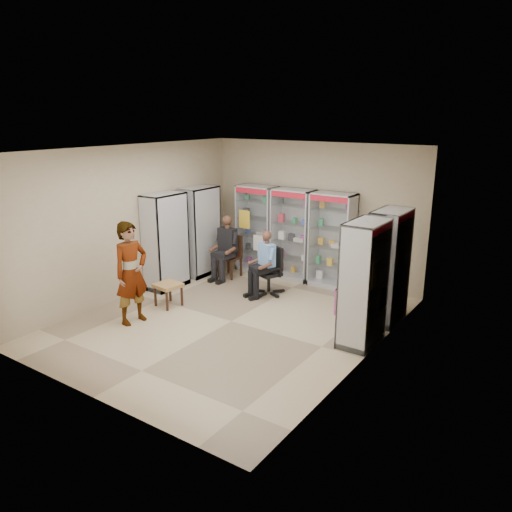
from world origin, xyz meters
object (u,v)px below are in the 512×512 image
Objects in this scene: cabinet_right_far at (388,267)px; cabinet_left_far at (200,231)px; cabinet_back_mid at (293,234)px; woven_stool_a at (368,306)px; cabinet_right_near at (364,284)px; cabinet_back_right at (332,240)px; pink_trunk at (351,301)px; seated_shopkeeper at (267,265)px; woven_stool_b at (169,295)px; cabinet_left_near at (166,241)px; office_chair at (269,271)px; cabinet_back_left at (257,229)px; wooden_chair at (230,257)px; standing_man at (131,273)px.

cabinet_right_far and cabinet_left_far have the same top height.
cabinet_back_mid reaches higher than woven_stool_a.
cabinet_right_near and cabinet_left_far have the same top height.
cabinet_back_right is 3.96× the size of pink_trunk.
seated_shopkeeper reaches higher than pink_trunk.
cabinet_right_far is at bearing 24.53° from woven_stool_b.
cabinet_back_mid is 3.41m from cabinet_right_near.
cabinet_left_near reaches higher than office_chair.
pink_trunk is 1.13× the size of woven_stool_b.
office_chair is 0.79× the size of seated_shopkeeper.
cabinet_right_near is 1.43m from woven_stool_a.
seated_shopkeeper is at bearing -67.71° from office_chair.
cabinet_back_mid is at bearing 118.71° from office_chair.
cabinet_left_far is at bearing 180.00° from cabinet_left_near.
cabinet_left_near is (-0.93, -2.03, 0.00)m from cabinet_back_left.
cabinet_right_near is 1.00× the size of cabinet_left_near.
pink_trunk is (1.81, 0.00, -0.25)m from office_chair.
cabinet_right_far is at bearing 87.43° from cabinet_left_far.
office_chair is 2.14m from woven_stool_a.
woven_stool_a is at bearing -6.11° from wooden_chair.
woven_stool_b is at bearing -126.10° from cabinet_back_right.
cabinet_back_mid is 1.29m from office_chair.
woven_stool_a is 0.20× the size of standing_man.
cabinet_left_far is at bearing -163.61° from wooden_chair.
woven_stool_b is (0.78, -0.78, -0.78)m from cabinet_left_near.
seated_shopkeeper reaches higher than woven_stool_a.
cabinet_back_left and cabinet_right_near have the same top height.
wooden_chair is 2.10× the size of woven_stool_b.
cabinet_right_near is at bearing -53.84° from cabinet_back_right.
woven_stool_b is 0.25× the size of standing_man.
cabinet_right_near is 4.65m from cabinet_left_far.
seated_shopkeeper is (-0.00, -0.05, 0.13)m from office_chair.
office_chair is at bearing 91.04° from cabinet_right_far.
seated_shopkeeper is at bearing -178.38° from pink_trunk.
seated_shopkeeper is (-2.45, 1.01, -0.37)m from cabinet_right_near.
seated_shopkeeper is (1.08, -1.22, -0.37)m from cabinet_back_left.
pink_trunk is 0.28× the size of standing_man.
woven_stool_b is (-1.23, -1.58, -0.40)m from seated_shopkeeper.
pink_trunk is at bearing 30.94° from cabinet_right_near.
cabinet_left_near is at bearing -167.38° from pink_trunk.
cabinet_back_mid is 1.00× the size of cabinet_left_far.
cabinet_right_near reaches higher than woven_stool_b.
cabinet_back_right reaches higher than seated_shopkeeper.
wooden_chair is at bearing 83.96° from cabinet_right_far.
standing_man is at bearing 25.71° from cabinet_left_near.
woven_stool_b reaches higher than woven_stool_a.
cabinet_left_far is at bearing -166.04° from seated_shopkeeper.
pink_trunk is 3.46m from woven_stool_b.
standing_man reaches higher than office_chair.
cabinet_left_near is 1.56m from wooden_chair.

